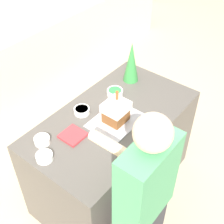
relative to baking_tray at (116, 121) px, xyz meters
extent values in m
plane|color=#C6B28E|center=(0.02, 0.05, -0.90)|extent=(12.00, 12.00, 0.00)
cube|color=#514C47|center=(0.02, 0.05, -0.45)|extent=(1.45, 0.80, 0.90)
cube|color=#B2B2BC|center=(0.00, 0.00, 0.00)|extent=(0.41, 0.32, 0.01)
cube|color=brown|center=(0.00, 0.00, 0.06)|extent=(0.17, 0.15, 0.11)
cube|color=white|center=(0.00, 0.00, 0.14)|extent=(0.19, 0.17, 0.07)
cylinder|color=brown|center=(0.05, 0.03, 0.21)|extent=(0.02, 0.02, 0.07)
cone|color=#33843D|center=(0.52, 0.24, 0.19)|extent=(0.14, 0.14, 0.38)
cylinder|color=white|center=(-0.51, 0.28, 0.02)|extent=(0.12, 0.12, 0.05)
cylinder|color=white|center=(-0.51, 0.28, 0.04)|extent=(0.10, 0.10, 0.01)
cylinder|color=white|center=(0.26, 0.21, 0.02)|extent=(0.14, 0.14, 0.05)
cylinder|color=green|center=(0.26, 0.21, 0.04)|extent=(0.11, 0.11, 0.01)
cylinder|color=silver|center=(-0.09, 0.27, 0.02)|extent=(0.13, 0.13, 0.05)
cylinder|color=yellow|center=(-0.09, 0.27, 0.04)|extent=(0.11, 0.11, 0.01)
cylinder|color=white|center=(-0.61, 0.15, 0.02)|extent=(0.12, 0.12, 0.05)
cylinder|color=white|center=(-0.61, 0.15, 0.04)|extent=(0.10, 0.10, 0.01)
cube|color=#B23338|center=(-0.33, 0.15, 0.01)|extent=(0.17, 0.17, 0.02)
cube|color=#4C9966|center=(-0.45, -0.57, 0.17)|extent=(0.42, 0.19, 0.61)
sphere|color=beige|center=(-0.45, -0.57, 0.58)|extent=(0.21, 0.21, 0.21)
cylinder|color=beige|center=(-0.45, -0.37, 0.31)|extent=(0.07, 0.42, 0.07)
camera|label=1|loc=(-1.42, -1.09, 1.67)|focal=50.00mm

